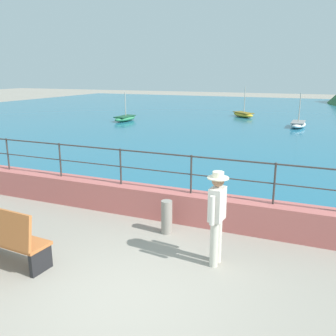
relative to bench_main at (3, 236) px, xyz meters
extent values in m
plane|color=gray|center=(2.45, -0.02, -0.56)|extent=(120.00, 120.00, 0.00)
cube|color=#BC605B|center=(2.45, 3.18, -0.21)|extent=(20.00, 0.56, 0.70)
cylinder|color=#383330|center=(-3.07, 3.18, 0.59)|extent=(0.04, 0.04, 0.90)
cylinder|color=#383330|center=(-1.23, 3.18, 0.59)|extent=(0.04, 0.04, 0.90)
cylinder|color=#383330|center=(0.61, 3.18, 0.59)|extent=(0.04, 0.04, 0.90)
cylinder|color=#383330|center=(2.45, 3.18, 0.59)|extent=(0.04, 0.04, 0.90)
cylinder|color=#383330|center=(4.29, 3.18, 0.59)|extent=(0.04, 0.04, 0.90)
cylinder|color=#383330|center=(2.45, 3.18, 1.01)|extent=(18.40, 0.04, 0.04)
cylinder|color=#383330|center=(2.45, 3.18, 0.59)|extent=(18.40, 0.03, 0.03)
cube|color=#236B89|center=(2.45, 25.82, -0.53)|extent=(64.00, 44.32, 0.06)
cube|color=#B76633|center=(0.01, 0.10, -0.10)|extent=(1.73, 0.64, 0.06)
cube|color=black|center=(0.79, 0.04, -0.34)|extent=(0.11, 0.47, 0.43)
cylinder|color=beige|center=(3.52, 1.41, -0.13)|extent=(0.15, 0.15, 0.86)
cylinder|color=beige|center=(3.54, 1.59, -0.13)|extent=(0.15, 0.15, 0.86)
cube|color=beige|center=(3.53, 1.50, 0.60)|extent=(0.25, 0.38, 0.60)
cylinder|color=beige|center=(3.51, 1.26, 0.56)|extent=(0.09, 0.09, 0.52)
cylinder|color=beige|center=(3.55, 1.74, 0.56)|extent=(0.09, 0.09, 0.52)
sphere|color=#9E7051|center=(3.53, 1.50, 1.03)|extent=(0.22, 0.22, 0.22)
cylinder|color=beige|center=(3.53, 1.50, 1.08)|extent=(0.38, 0.38, 0.02)
cylinder|color=beige|center=(3.53, 1.50, 1.14)|extent=(0.20, 0.20, 0.10)
cylinder|color=gray|center=(2.19, 2.38, -0.19)|extent=(0.24, 0.24, 0.74)
ellipsoid|color=gold|center=(-0.60, 23.98, -0.32)|extent=(2.25, 2.28, 0.36)
cube|color=brown|center=(-0.60, 23.98, -0.17)|extent=(1.83, 1.85, 0.06)
cylinder|color=#B2A899|center=(-0.53, 23.91, 0.82)|extent=(0.06, 0.06, 1.93)
ellipsoid|color=#338C59|center=(-7.81, 18.31, -0.32)|extent=(0.97, 2.33, 0.36)
cube|color=#1C4D31|center=(-7.81, 18.31, -0.17)|extent=(0.82, 1.86, 0.06)
cylinder|color=#B2A899|center=(-7.80, 18.41, 0.68)|extent=(0.06, 0.06, 1.64)
ellipsoid|color=white|center=(3.71, 19.83, -0.32)|extent=(0.92, 2.31, 0.36)
cube|color=gray|center=(3.71, 19.83, -0.17)|extent=(0.78, 1.85, 0.06)
cylinder|color=#B2A899|center=(3.71, 19.93, 0.74)|extent=(0.06, 0.06, 1.76)
camera|label=1|loc=(5.09, -4.42, 2.84)|focal=39.19mm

